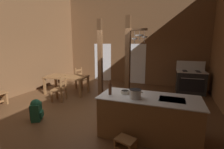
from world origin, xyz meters
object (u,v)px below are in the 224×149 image
object	(u,v)px
stove_range	(190,82)
step_stool	(126,145)
ladderback_chair_by_post	(81,79)
kitchen_island	(148,117)
backpack	(36,109)
stockpot_on_counter	(135,94)
dining_table	(67,78)
bottle_tall_on_counter	(110,89)
mixing_bowl_on_counter	(125,92)
ladderback_chair_near_window	(60,89)

from	to	relation	value
stove_range	step_stool	size ratio (longest dim) A/B	3.15
stove_range	ladderback_chair_by_post	world-z (taller)	stove_range
kitchen_island	backpack	xyz separation A→B (m)	(-2.93, -0.36, -0.14)
stove_range	backpack	bearing A→B (deg)	-133.09
stove_range	stockpot_on_counter	distance (m)	4.41
kitchen_island	dining_table	distance (m)	4.20
bottle_tall_on_counter	kitchen_island	bearing A→B (deg)	10.79
dining_table	ladderback_chair_by_post	world-z (taller)	ladderback_chair_by_post
mixing_bowl_on_counter	dining_table	bearing A→B (deg)	148.06
mixing_bowl_on_counter	stockpot_on_counter	bearing A→B (deg)	-37.80
mixing_bowl_on_counter	backpack	bearing A→B (deg)	-170.62
ladderback_chair_by_post	mixing_bowl_on_counter	size ratio (longest dim) A/B	4.51
step_stool	backpack	world-z (taller)	backpack
stove_range	backpack	distance (m)	5.92
kitchen_island	dining_table	bearing A→B (deg)	151.74
stove_range	bottle_tall_on_counter	xyz separation A→B (m)	(-1.96, -4.12, 0.57)
backpack	mixing_bowl_on_counter	xyz separation A→B (m)	(2.38, 0.39, 0.64)
stockpot_on_counter	mixing_bowl_on_counter	size ratio (longest dim) A/B	1.53
ladderback_chair_near_window	dining_table	bearing A→B (deg)	112.42
bottle_tall_on_counter	mixing_bowl_on_counter	bearing A→B (deg)	32.73
stockpot_on_counter	bottle_tall_on_counter	world-z (taller)	bottle_tall_on_counter
dining_table	stove_range	bearing A→B (deg)	22.28
kitchen_island	backpack	distance (m)	2.96
ladderback_chair_near_window	stockpot_on_counter	distance (m)	3.41
kitchen_island	dining_table	world-z (taller)	kitchen_island
ladderback_chair_by_post	ladderback_chair_near_window	bearing A→B (deg)	-81.96
backpack	step_stool	bearing A→B (deg)	-8.71
kitchen_island	stove_range	xyz separation A→B (m)	(1.11, 3.96, 0.02)
dining_table	stockpot_on_counter	xyz separation A→B (m)	(3.44, -2.19, 0.37)
ladderback_chair_near_window	ladderback_chair_by_post	distance (m)	1.78
kitchen_island	backpack	bearing A→B (deg)	-172.92
ladderback_chair_near_window	bottle_tall_on_counter	world-z (taller)	bottle_tall_on_counter
bottle_tall_on_counter	dining_table	bearing A→B (deg)	142.94
stove_range	stockpot_on_counter	world-z (taller)	stove_range
backpack	stockpot_on_counter	distance (m)	2.77
step_stool	mixing_bowl_on_counter	bearing A→B (deg)	108.57
dining_table	ladderback_chair_by_post	distance (m)	0.94
kitchen_island	bottle_tall_on_counter	bearing A→B (deg)	-169.21
stockpot_on_counter	backpack	bearing A→B (deg)	-176.51
kitchen_island	dining_table	size ratio (longest dim) A/B	1.21
step_stool	dining_table	size ratio (longest dim) A/B	0.23
step_stool	mixing_bowl_on_counter	world-z (taller)	mixing_bowl_on_counter
ladderback_chair_by_post	bottle_tall_on_counter	size ratio (longest dim) A/B	2.80
mixing_bowl_on_counter	bottle_tall_on_counter	world-z (taller)	bottle_tall_on_counter
kitchen_island	step_stool	xyz separation A→B (m)	(-0.29, -0.77, -0.28)
mixing_bowl_on_counter	ladderback_chair_by_post	bearing A→B (deg)	136.61
dining_table	mixing_bowl_on_counter	world-z (taller)	mixing_bowl_on_counter
mixing_bowl_on_counter	bottle_tall_on_counter	xyz separation A→B (m)	(-0.30, -0.19, 0.10)
ladderback_chair_by_post	stockpot_on_counter	world-z (taller)	stockpot_on_counter
stove_range	bottle_tall_on_counter	world-z (taller)	stove_range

